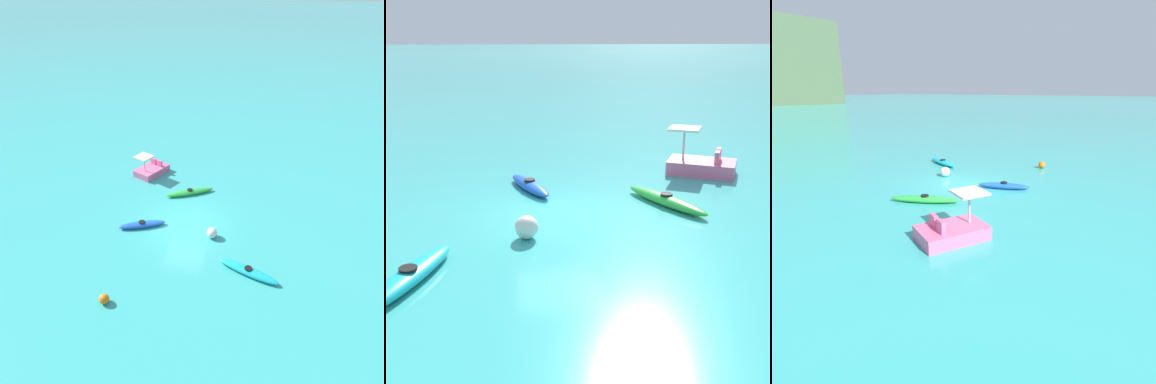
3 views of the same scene
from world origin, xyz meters
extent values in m
plane|color=#38ADA8|center=(0.00, 0.00, 0.00)|extent=(600.00, 600.00, 0.00)
ellipsoid|color=blue|center=(0.76, -2.34, 0.16)|extent=(1.56, 2.71, 0.32)
cylinder|color=black|center=(0.76, -2.34, 0.35)|extent=(0.47, 0.47, 0.05)
ellipsoid|color=#19B7C6|center=(3.31, 3.92, 0.16)|extent=(1.70, 3.16, 0.32)
cylinder|color=black|center=(3.31, 3.92, 0.35)|extent=(0.49, 0.49, 0.05)
ellipsoid|color=green|center=(-3.31, -0.35, 0.16)|extent=(2.05, 3.14, 0.32)
cylinder|color=black|center=(-3.31, -0.35, 0.35)|extent=(0.50, 0.50, 0.05)
cube|color=pink|center=(-5.59, -3.70, 0.25)|extent=(2.81, 2.40, 0.50)
cube|color=pink|center=(-5.95, -3.19, 0.72)|extent=(0.34, 0.47, 0.44)
cube|color=pink|center=(-6.22, -3.73, 0.72)|extent=(0.34, 0.47, 0.44)
cylinder|color=#B2B2B7|center=(-4.96, -4.01, 1.05)|extent=(0.08, 0.08, 1.10)
cube|color=silver|center=(-4.96, -4.01, 1.64)|extent=(1.47, 1.47, 0.08)
sphere|color=orange|center=(6.37, -2.21, 0.23)|extent=(0.46, 0.46, 0.46)
sphere|color=white|center=(0.89, 1.78, 0.30)|extent=(0.60, 0.60, 0.60)
camera|label=1|loc=(15.74, 3.65, 12.15)|focal=31.95mm
camera|label=2|loc=(0.83, 13.34, 4.88)|focal=46.08mm
camera|label=3|loc=(-13.52, -9.84, 5.04)|focal=29.22mm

